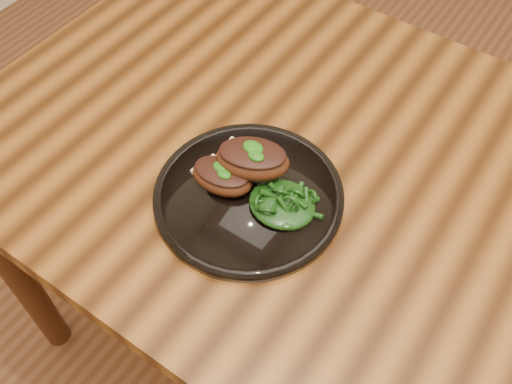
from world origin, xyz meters
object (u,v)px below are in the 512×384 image
Objects in this scene: lamb_chop_front at (222,176)px; greens_heap at (282,201)px; desk at (431,251)px; plate at (249,196)px.

lamb_chop_front is 0.10m from greens_heap.
greens_heap reaches higher than desk.
lamb_chop_front is (-0.30, -0.14, 0.12)m from desk.
plate is 0.06m from greens_heap.
greens_heap is (-0.20, -0.12, 0.12)m from desk.
lamb_chop_front is at bearing -171.16° from greens_heap.
lamb_chop_front reaches higher than plate.
lamb_chop_front is (-0.04, -0.01, 0.03)m from plate.
greens_heap is at bearing 5.19° from plate.
plate is 2.84× the size of greens_heap.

